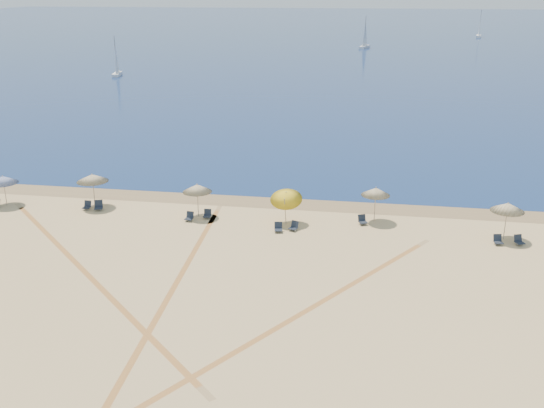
{
  "coord_description": "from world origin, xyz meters",
  "views": [
    {
      "loc": [
        6.31,
        -19.65,
        15.87
      ],
      "look_at": [
        0.0,
        20.0,
        1.3
      ],
      "focal_mm": 40.11,
      "sensor_mm": 36.0,
      "label": 1
    }
  ],
  "objects": [
    {
      "name": "chair_4",
      "position": [
        -4.71,
        19.92,
        0.27
      ],
      "size": [
        0.54,
        0.63,
        0.62
      ],
      "rotation": [
        0.0,
        0.0,
        0.04
      ],
      "color": "black",
      "rests_on": "ground"
    },
    {
      "name": "chair_2",
      "position": [
        -13.15,
        20.24,
        0.32
      ],
      "size": [
        0.8,
        0.86,
        0.72
      ],
      "rotation": [
        0.0,
        0.0,
        0.34
      ],
      "color": "black",
      "rests_on": "ground"
    },
    {
      "name": "chair_1",
      "position": [
        -14.06,
        20.25,
        0.28
      ],
      "size": [
        0.55,
        0.64,
        0.63
      ],
      "rotation": [
        0.0,
        0.0,
        -0.04
      ],
      "color": "black",
      "rests_on": "ground"
    },
    {
      "name": "umbrella_4",
      "position": [
        7.17,
        21.17,
        2.22
      ],
      "size": [
        2.02,
        2.02,
        2.56
      ],
      "color": "gray",
      "rests_on": "ground"
    },
    {
      "name": "umbrella_1",
      "position": [
        -13.73,
        20.91,
        2.27
      ],
      "size": [
        2.35,
        2.35,
        2.61
      ],
      "color": "gray",
      "rests_on": "ground"
    },
    {
      "name": "chair_5",
      "position": [
        0.73,
        18.18,
        0.28
      ],
      "size": [
        0.63,
        0.71,
        0.64
      ],
      "rotation": [
        0.0,
        0.0,
        0.18
      ],
      "color": "black",
      "rests_on": "ground"
    },
    {
      "name": "chair_8",
      "position": [
        15.1,
        18.32,
        0.28
      ],
      "size": [
        0.61,
        0.68,
        0.63
      ],
      "rotation": [
        0.0,
        0.0,
        0.16
      ],
      "color": "black",
      "rests_on": "ground"
    },
    {
      "name": "umbrella_5",
      "position": [
        15.64,
        19.26,
        2.24
      ],
      "size": [
        2.18,
        2.18,
        2.58
      ],
      "color": "gray",
      "rests_on": "ground"
    },
    {
      "name": "chair_7",
      "position": [
        6.36,
        20.48,
        0.29
      ],
      "size": [
        0.75,
        0.8,
        0.65
      ],
      "rotation": [
        0.0,
        0.0,
        0.41
      ],
      "color": "black",
      "rests_on": "ground"
    },
    {
      "name": "chair_9",
      "position": [
        16.42,
        18.48,
        0.28
      ],
      "size": [
        0.7,
        0.75,
        0.63
      ],
      "rotation": [
        0.0,
        0.0,
        0.35
      ],
      "color": "black",
      "rests_on": "ground"
    },
    {
      "name": "tire_tracks",
      "position": [
        -3.59,
        8.18,
        0.0
      ],
      "size": [
        52.12,
        44.25,
        0.0
      ],
      "color": "tan",
      "rests_on": "ground"
    },
    {
      "name": "umbrella_3",
      "position": [
        1.03,
        19.72,
        2.04
      ],
      "size": [
        2.24,
        2.28,
        2.73
      ],
      "color": "gray",
      "rests_on": "ground"
    },
    {
      "name": "sailboat_1",
      "position": [
        39.84,
        187.43,
        2.54
      ],
      "size": [
        2.37,
        5.79,
        8.38
      ],
      "rotation": [
        0.0,
        0.0,
        -0.17
      ],
      "color": "white",
      "rests_on": "ocean"
    },
    {
      "name": "umbrella_0",
      "position": [
        -20.55,
        20.17,
        2.02
      ],
      "size": [
        2.19,
        2.19,
        2.36
      ],
      "color": "gray",
      "rests_on": "ground"
    },
    {
      "name": "sailboat_2",
      "position": [
        -39.62,
        87.65,
        2.14
      ],
      "size": [
        2.25,
        4.89,
        7.06
      ],
      "rotation": [
        0.0,
        0.0,
        0.23
      ],
      "color": "white",
      "rests_on": "ocean"
    },
    {
      "name": "chair_6",
      "position": [
        1.74,
        18.6,
        0.28
      ],
      "size": [
        0.71,
        0.76,
        0.63
      ],
      "rotation": [
        0.0,
        0.0,
        -0.38
      ],
      "color": "black",
      "rests_on": "ground"
    },
    {
      "name": "wet_sand",
      "position": [
        0.0,
        24.0,
        0.0
      ],
      "size": [
        500.0,
        500.0,
        0.0
      ],
      "primitive_type": "plane",
      "color": "olive",
      "rests_on": "ground"
    },
    {
      "name": "chair_3",
      "position": [
        -5.83,
        19.22,
        0.28
      ],
      "size": [
        0.6,
        0.68,
        0.63
      ],
      "rotation": [
        0.0,
        0.0,
        -0.13
      ],
      "color": "black",
      "rests_on": "ground"
    },
    {
      "name": "ground",
      "position": [
        0.0,
        0.0,
        0.0
      ],
      "size": [
        160.0,
        160.0,
        0.0
      ],
      "primitive_type": "plane",
      "color": "tan",
      "rests_on": "ground"
    },
    {
      "name": "sailboat_0",
      "position": [
        4.56,
        146.6,
        2.46
      ],
      "size": [
        2.9,
        5.63,
        8.14
      ],
      "rotation": [
        0.0,
        0.0,
        -0.29
      ],
      "color": "white",
      "rests_on": "ocean"
    },
    {
      "name": "ocean",
      "position": [
        0.0,
        225.0,
        0.01
      ],
      "size": [
        500.0,
        500.0,
        0.0
      ],
      "primitive_type": "plane",
      "color": "#0C2151",
      "rests_on": "ground"
    },
    {
      "name": "umbrella_2",
      "position": [
        -5.44,
        20.15,
        2.14
      ],
      "size": [
        2.11,
        2.11,
        2.48
      ],
      "color": "gray",
      "rests_on": "ground"
    }
  ]
}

